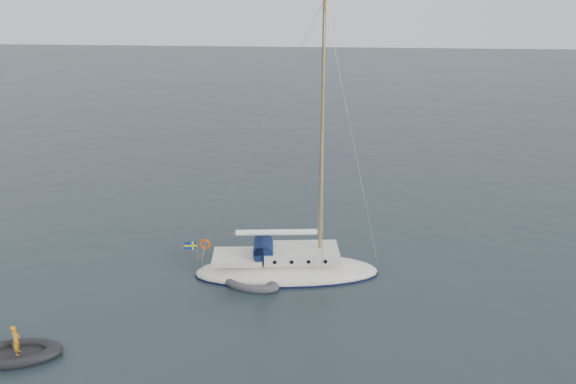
# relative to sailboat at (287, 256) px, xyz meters

# --- Properties ---
(ground) EXTENTS (300.00, 300.00, 0.00)m
(ground) POSITION_rel_sailboat_xyz_m (0.67, -1.17, -1.12)
(ground) COLOR black
(ground) RESTS_ON ground
(sailboat) EXTENTS (10.35, 3.10, 14.74)m
(sailboat) POSITION_rel_sailboat_xyz_m (0.00, 0.00, 0.00)
(sailboat) COLOR silver
(sailboat) RESTS_ON ground
(dinghy) EXTENTS (3.04, 1.37, 0.44)m
(dinghy) POSITION_rel_sailboat_xyz_m (-1.69, -1.52, -0.92)
(dinghy) COLOR #45464A
(dinghy) RESTS_ON ground
(rib) EXTENTS (3.98, 1.81, 1.54)m
(rib) POSITION_rel_sailboat_xyz_m (-10.47, -8.60, -0.87)
(rib) COLOR black
(rib) RESTS_ON ground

